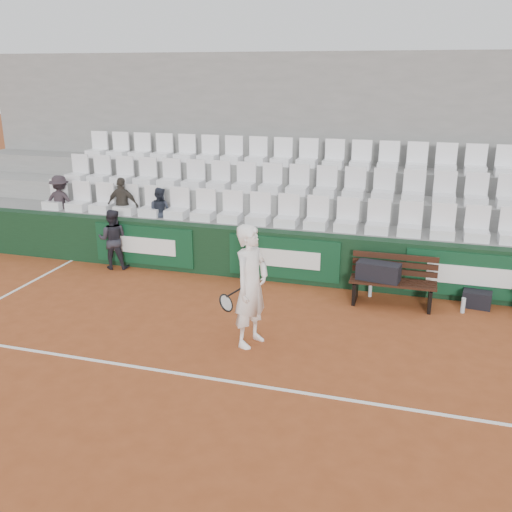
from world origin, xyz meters
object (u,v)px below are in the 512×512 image
at_px(spectator_a, 59,182).
at_px(bench_left, 392,293).
at_px(sports_bag_left, 378,271).
at_px(water_bottle_near, 370,290).
at_px(sports_bag_ground, 477,299).
at_px(spectator_c, 159,191).
at_px(ball_kid, 113,239).
at_px(tennis_player, 251,286).
at_px(spectator_b, 121,185).
at_px(water_bottle_far, 463,305).

bearing_deg(spectator_a, bench_left, 164.67).
xyz_separation_m(sports_bag_left, spectator_a, (-7.24, 1.19, 0.99)).
xyz_separation_m(bench_left, spectator_a, (-7.50, 1.18, 1.38)).
bearing_deg(water_bottle_near, sports_bag_ground, 1.05).
bearing_deg(sports_bag_left, spectator_a, 170.69).
relative_size(water_bottle_near, spectator_c, 0.23).
distance_m(sports_bag_left, ball_kid, 5.51).
bearing_deg(sports_bag_ground, bench_left, -167.29).
bearing_deg(spectator_c, spectator_a, 5.74).
bearing_deg(tennis_player, sports_bag_left, 51.39).
bearing_deg(spectator_b, spectator_c, 177.68).
relative_size(water_bottle_near, ball_kid, 0.19).
distance_m(sports_bag_ground, spectator_c, 6.69).
relative_size(water_bottle_far, tennis_player, 0.14).
xyz_separation_m(spectator_a, spectator_b, (1.58, 0.00, 0.02)).
relative_size(sports_bag_ground, water_bottle_far, 1.79).
height_order(spectator_a, spectator_c, spectator_a).
bearing_deg(spectator_c, ball_kid, 54.04).
bearing_deg(tennis_player, bench_left, 47.44).
xyz_separation_m(bench_left, tennis_player, (-1.97, -2.14, 0.72)).
bearing_deg(spectator_c, tennis_player, 138.50).
bearing_deg(spectator_c, bench_left, 172.58).
distance_m(sports_bag_left, water_bottle_far, 1.54).
bearing_deg(sports_bag_left, water_bottle_near, 115.72).
distance_m(water_bottle_near, spectator_b, 5.78).
relative_size(tennis_player, spectator_c, 1.76).
relative_size(sports_bag_left, water_bottle_far, 2.78).
bearing_deg(sports_bag_ground, sports_bag_left, -168.92).
bearing_deg(bench_left, spectator_b, 168.75).
bearing_deg(sports_bag_left, bench_left, 1.82).
bearing_deg(water_bottle_far, bench_left, 179.94).
bearing_deg(sports_bag_ground, water_bottle_near, -178.95).
distance_m(ball_kid, spectator_b, 1.28).
distance_m(water_bottle_near, spectator_a, 7.30).
bearing_deg(ball_kid, spectator_c, -146.65).
xyz_separation_m(water_bottle_near, spectator_c, (-4.63, 0.89, 1.41)).
height_order(bench_left, ball_kid, ball_kid).
height_order(ball_kid, spectator_a, spectator_a).
bearing_deg(spectator_a, ball_kid, 148.92).
distance_m(water_bottle_near, spectator_c, 4.92).
distance_m(bench_left, spectator_a, 7.72).
xyz_separation_m(sports_bag_ground, tennis_player, (-3.42, -2.47, 0.79)).
xyz_separation_m(sports_bag_left, sports_bag_ground, (1.71, 0.34, -0.46)).
height_order(ball_kid, spectator_b, spectator_b).
height_order(water_bottle_near, water_bottle_far, water_bottle_far).
distance_m(tennis_player, spectator_a, 6.49).
bearing_deg(water_bottle_near, water_bottle_far, -10.34).
xyz_separation_m(sports_bag_left, water_bottle_near, (-0.15, 0.30, -0.49)).
bearing_deg(ball_kid, spectator_b, -93.03).
xyz_separation_m(spectator_a, spectator_c, (2.46, 0.00, -0.07)).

